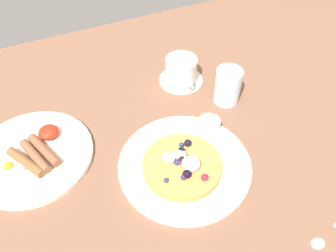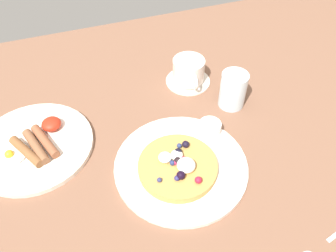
{
  "view_description": "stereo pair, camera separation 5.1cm",
  "coord_description": "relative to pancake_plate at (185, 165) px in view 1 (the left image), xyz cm",
  "views": [
    {
      "loc": [
        -16.64,
        -44.73,
        62.25
      ],
      "look_at": [
        5.86,
        4.5,
        4.0
      ],
      "focal_mm": 36.45,
      "sensor_mm": 36.0,
      "label": 1
    },
    {
      "loc": [
        -11.93,
        -46.62,
        62.25
      ],
      "look_at": [
        5.86,
        4.5,
        4.0
      ],
      "focal_mm": 36.45,
      "sensor_mm": 36.0,
      "label": 2
    }
  ],
  "objects": [
    {
      "name": "pancake_with_berries",
      "position": [
        -1.06,
        -0.96,
        1.77
      ],
      "size": [
        17.32,
        17.32,
        4.17
      ],
      "color": "#BF8F46",
      "rests_on": "pancake_plate"
    },
    {
      "name": "breakfast_plate",
      "position": [
        -30.52,
        16.81,
        0.04
      ],
      "size": [
        27.59,
        27.59,
        1.24
      ],
      "primitive_type": "cylinder",
      "color": "white",
      "rests_on": "ground_plane"
    },
    {
      "name": "syrup_ramekin",
      "position": [
        9.88,
        6.9,
        2.04
      ],
      "size": [
        5.36,
        5.36,
        2.84
      ],
      "color": "white",
      "rests_on": "pancake_plate"
    },
    {
      "name": "fried_breakfast",
      "position": [
        -29.7,
        16.33,
        1.64
      ],
      "size": [
        16.09,
        14.11,
        2.77
      ],
      "color": "brown",
      "rests_on": "breakfast_plate"
    },
    {
      "name": "water_glass",
      "position": [
        19.83,
        15.18,
        4.26
      ],
      "size": [
        6.79,
        6.79,
        9.67
      ],
      "primitive_type": "cylinder",
      "color": "silver",
      "rests_on": "ground_plane"
    },
    {
      "name": "pancake_plate",
      "position": [
        0.0,
        0.0,
        0.0
      ],
      "size": [
        29.67,
        29.67,
        1.15
      ],
      "primitive_type": "cylinder",
      "color": "white",
      "rests_on": "ground_plane"
    },
    {
      "name": "coffee_saucer",
      "position": [
        12.48,
        27.41,
        -0.15
      ],
      "size": [
        12.45,
        12.45,
        0.85
      ],
      "primitive_type": "cylinder",
      "color": "white",
      "rests_on": "ground_plane"
    },
    {
      "name": "teaspoon",
      "position": [
        19.3,
        -25.47,
        -0.34
      ],
      "size": [
        17.38,
        5.28,
        0.6
      ],
      "color": "silver",
      "rests_on": "ground_plane"
    },
    {
      "name": "coffee_cup",
      "position": [
        12.47,
        27.25,
        3.62
      ],
      "size": [
        8.74,
        11.96,
        6.45
      ],
      "color": "white",
      "rests_on": "coffee_saucer"
    },
    {
      "name": "ground_plane",
      "position": [
        -5.6,
        4.96,
        -2.08
      ],
      "size": [
        191.74,
        120.67,
        3.0
      ],
      "primitive_type": "cube",
      "color": "brown"
    }
  ]
}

